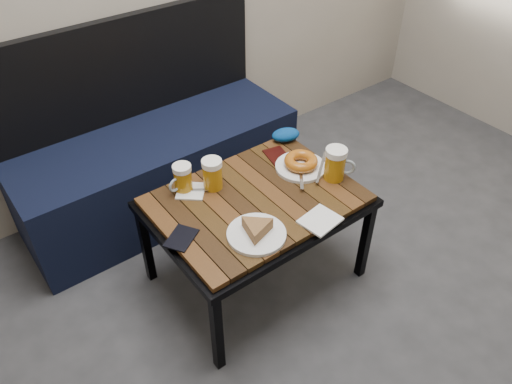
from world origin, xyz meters
TOP-DOWN VIEW (x-y plane):
  - bench at (-0.12, 1.76)m, footprint 1.40×0.50m
  - cafe_table at (-0.03, 1.04)m, footprint 0.84×0.62m
  - beer_mug_left at (-0.23, 1.26)m, footprint 0.12×0.08m
  - beer_mug_centre at (-0.12, 1.21)m, footprint 0.12×0.11m
  - beer_mug_right at (0.32, 0.95)m, footprint 0.13×0.12m
  - plate_pie at (-0.16, 0.87)m, footprint 0.22×0.22m
  - plate_bagel at (0.25, 1.08)m, footprint 0.27×0.25m
  - napkin_left at (-0.22, 1.23)m, footprint 0.16×0.16m
  - napkin_right at (0.08, 0.78)m, footprint 0.16×0.14m
  - passport_navy at (-0.39, 1.02)m, footprint 0.15×0.14m
  - passport_burgundy at (0.22, 1.21)m, footprint 0.11×0.14m
  - knit_pouch at (0.33, 1.29)m, footprint 0.15×0.12m

SIDE VIEW (x-z plane):
  - bench at x=-0.12m, z-range -0.20..0.75m
  - cafe_table at x=-0.03m, z-range 0.19..0.66m
  - passport_navy at x=-0.39m, z-range 0.47..0.48m
  - passport_burgundy at x=0.22m, z-range 0.47..0.48m
  - napkin_left at x=-0.22m, z-range 0.47..0.48m
  - napkin_right at x=0.08m, z-range 0.47..0.48m
  - plate_pie at x=-0.16m, z-range 0.47..0.53m
  - plate_bagel at x=0.25m, z-range 0.47..0.53m
  - knit_pouch at x=0.33m, z-range 0.47..0.53m
  - beer_mug_left at x=-0.23m, z-range 0.47..0.59m
  - beer_mug_centre at x=-0.12m, z-range 0.47..0.61m
  - beer_mug_right at x=0.32m, z-range 0.47..0.62m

